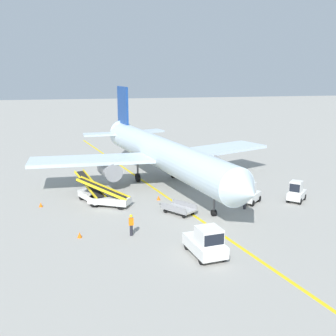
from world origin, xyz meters
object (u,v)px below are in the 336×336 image
object	(u,v)px
baggage_tug_near_wing	(296,192)
safety_cone_nose_left	(80,235)
baggage_cart_loaded	(179,209)
pushback_tug	(206,242)
belt_loader_aft_hold	(92,194)
airliner	(161,153)
safety_cone_nose_right	(159,198)
baggage_tug_by_cargo_door	(250,194)
safety_cone_wingtip_right	(228,190)
safety_cone_wingtip_left	(41,205)
belt_loader_forward_hold	(108,198)
ground_crew_wing_walker	(245,199)
ground_crew_marshaller	(131,224)

from	to	relation	value
baggage_tug_near_wing	safety_cone_nose_left	size ratio (longest dim) A/B	6.02
baggage_cart_loaded	safety_cone_nose_left	distance (m)	9.40
pushback_tug	belt_loader_aft_hold	size ratio (longest dim) A/B	0.75
belt_loader_aft_hold	safety_cone_nose_left	xyz separation A→B (m)	(-1.22, -8.86, -0.56)
airliner	safety_cone_nose_right	xyz separation A→B (m)	(-1.37, -6.28, -3.20)
baggage_tug_by_cargo_door	baggage_cart_loaded	size ratio (longest dim) A/B	0.76
baggage_tug_by_cargo_door	safety_cone_wingtip_right	world-z (taller)	baggage_tug_by_cargo_door
safety_cone_nose_right	baggage_tug_by_cargo_door	bearing A→B (deg)	-18.51
belt_loader_aft_hold	safety_cone_nose_left	world-z (taller)	belt_loader_aft_hold
safety_cone_wingtip_left	pushback_tug	bearing A→B (deg)	-47.90
safety_cone_nose_left	safety_cone_wingtip_right	bearing A→B (deg)	32.38
pushback_tug	belt_loader_forward_hold	world-z (taller)	belt_loader_forward_hold
belt_loader_aft_hold	safety_cone_wingtip_left	bearing A→B (deg)	-172.50
belt_loader_forward_hold	belt_loader_aft_hold	world-z (taller)	same
airliner	pushback_tug	distance (m)	19.66
airliner	safety_cone_wingtip_right	bearing A→B (deg)	-38.43
belt_loader_forward_hold	ground_crew_wing_walker	world-z (taller)	belt_loader_forward_hold
safety_cone_nose_left	pushback_tug	bearing A→B (deg)	-30.75
belt_loader_forward_hold	safety_cone_wingtip_left	size ratio (longest dim) A/B	11.40
belt_loader_aft_hold	ground_crew_marshaller	xyz separation A→B (m)	(2.68, -9.21, 0.13)
safety_cone_wingtip_left	airliner	bearing A→B (deg)	26.60
pushback_tug	safety_cone_nose_left	distance (m)	9.88
baggage_tug_near_wing	safety_cone_wingtip_right	distance (m)	7.02
baggage_tug_by_cargo_door	belt_loader_aft_hold	size ratio (longest dim) A/B	0.52
ground_crew_marshaller	safety_cone_wingtip_right	bearing A→B (deg)	41.55
pushback_tug	safety_cone_wingtip_right	bearing A→B (deg)	65.59
safety_cone_wingtip_right	baggage_tug_by_cargo_door	bearing A→B (deg)	-79.98
safety_cone_nose_right	pushback_tug	bearing A→B (deg)	-86.05
belt_loader_forward_hold	baggage_cart_loaded	xyz separation A→B (m)	(5.94, -3.38, -0.31)
baggage_tug_by_cargo_door	safety_cone_nose_right	size ratio (longest dim) A/B	5.98
ground_crew_wing_walker	baggage_cart_loaded	bearing A→B (deg)	-179.26
ground_crew_wing_walker	safety_cone_wingtip_right	world-z (taller)	ground_crew_wing_walker
baggage_cart_loaded	pushback_tug	bearing A→B (deg)	-90.73
ground_crew_marshaller	ground_crew_wing_walker	size ratio (longest dim) A/B	1.00
belt_loader_forward_hold	safety_cone_nose_left	world-z (taller)	belt_loader_forward_hold
pushback_tug	ground_crew_wing_walker	distance (m)	10.94
safety_cone_nose_left	safety_cone_wingtip_right	xyz separation A→B (m)	(15.09, 9.57, 0.00)
airliner	ground_crew_marshaller	world-z (taller)	airliner
airliner	ground_crew_marshaller	size ratio (longest dim) A/B	20.64
baggage_tug_near_wing	ground_crew_marshaller	xyz separation A→B (m)	(-16.51, -5.39, -0.02)
baggage_tug_by_cargo_door	safety_cone_wingtip_right	bearing A→B (deg)	100.02
pushback_tug	belt_loader_forward_hold	size ratio (longest dim) A/B	0.77
safety_cone_nose_left	belt_loader_aft_hold	bearing A→B (deg)	82.15
baggage_tug_by_cargo_door	safety_cone_wingtip_left	size ratio (longest dim) A/B	5.98
ground_crew_marshaller	safety_cone_nose_left	distance (m)	3.97
airliner	safety_cone_nose_left	size ratio (longest dim) A/B	79.75
safety_cone_nose_right	belt_loader_forward_hold	bearing A→B (deg)	-168.78
pushback_tug	baggage_tug_by_cargo_door	size ratio (longest dim) A/B	1.46
airliner	baggage_tug_near_wing	xyz separation A→B (m)	(11.48, -9.42, -2.49)
baggage_tug_near_wing	belt_loader_aft_hold	world-z (taller)	belt_loader_aft_hold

